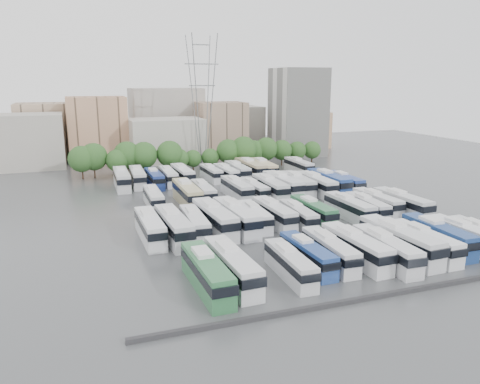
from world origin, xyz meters
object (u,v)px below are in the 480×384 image
object	(u,v)px
bus_r0_s12	(465,236)
bus_r3_s0	(122,178)
bus_r3_s6	(211,173)
bus_r3_s10	(263,168)
bus_r1_s8	(313,211)
bus_r3_s2	(154,178)
bus_r2_s7	(254,189)
bus_r2_s9	(283,184)
bus_r1_s7	(298,215)
bus_r1_s1	(174,226)
bus_r1_s12	(377,202)
bus_r0_s4	(290,264)
bus_r2_s10	(297,184)
bus_r1_s0	(150,227)
bus_r3_s8	(237,171)
bus_r1_s4	(236,217)
bus_r3_s7	(226,173)
bus_r1_s11	(367,206)
bus_r3_s13	(299,166)
bus_r3_s3	(168,176)
bus_r2_s6	(237,188)
bus_r2_s12	(329,182)
bus_r3_s1	(138,177)
bus_r1_s10	(349,208)
bus_r1_s6	(274,213)
bus_r0_s8	(386,249)
apartment_tower	(298,112)
bus_r2_s3	(187,193)
bus_r2_s1	(154,198)
bus_r0_s2	(232,265)
bus_r0_s1	(207,272)
bus_r2_s8	(270,187)
bus_r1_s13	(402,203)
bus_r0_s9	(400,240)
bus_r0_s7	(356,247)
bus_r0_s11	(438,235)
bus_r0_s10	(424,242)

from	to	relation	value
bus_r0_s12	bus_r3_s0	size ratio (longest dim) A/B	0.93
bus_r3_s6	bus_r3_s10	world-z (taller)	bus_r3_s10
bus_r1_s8	bus_r3_s2	distance (m)	40.02
bus_r2_s7	bus_r2_s9	size ratio (longest dim) A/B	0.82
bus_r1_s7	bus_r3_s10	xyz separation A→B (m)	(9.76, 37.95, 0.32)
bus_r1_s1	bus_r2_s9	size ratio (longest dim) A/B	0.99
bus_r1_s12	bus_r1_s7	bearing A→B (deg)	-173.96
bus_r0_s4	bus_r2_s9	xyz separation A→B (m)	(16.40, 37.49, 0.40)
bus_r2_s10	bus_r3_s0	distance (m)	37.31
bus_r1_s0	bus_r3_s8	distance (m)	44.96
bus_r1_s1	bus_r1_s4	xyz separation A→B (m)	(9.96, 1.28, 0.03)
bus_r2_s10	bus_r3_s7	world-z (taller)	bus_r2_s10
bus_r0_s12	bus_r1_s11	world-z (taller)	bus_r0_s12
bus_r2_s10	bus_r3_s13	size ratio (longest dim) A/B	1.09
bus_r1_s11	bus_r3_s3	size ratio (longest dim) A/B	0.98
bus_r3_s8	bus_r3_s13	xyz separation A→B (m)	(16.42, 0.93, -0.05)
bus_r2_s6	bus_r2_s12	world-z (taller)	bus_r2_s12
bus_r1_s1	bus_r3_s1	xyz separation A→B (m)	(0.03, 38.06, -0.13)
bus_r1_s0	bus_r1_s10	world-z (taller)	bus_r1_s0
bus_r0_s4	bus_r3_s13	distance (m)	63.42
bus_r1_s6	bus_r3_s3	bearing A→B (deg)	103.81
bus_r0_s8	bus_r3_s13	xyz separation A→B (m)	(16.26, 56.32, -0.05)
bus_r3_s10	bus_r3_s13	xyz separation A→B (m)	(9.69, 0.41, -0.17)
apartment_tower	bus_r2_s3	bearing A→B (deg)	-134.56
bus_r2_s10	bus_r2_s1	bearing A→B (deg)	-175.31
bus_r0_s2	bus_r1_s12	size ratio (longest dim) A/B	1.11
bus_r0_s1	bus_r2_s7	size ratio (longest dim) A/B	1.15
bus_r0_s12	bus_r2_s1	world-z (taller)	bus_r0_s12
bus_r1_s0	bus_r3_s2	world-z (taller)	bus_r1_s0
bus_r2_s8	bus_r3_s6	bearing A→B (deg)	108.81
bus_r2_s10	bus_r1_s13	bearing A→B (deg)	-60.64
bus_r1_s0	bus_r1_s12	size ratio (longest dim) A/B	1.07
bus_r0_s12	bus_r1_s8	distance (m)	22.84
bus_r0_s9	bus_r1_s10	world-z (taller)	bus_r0_s9
bus_r1_s6	bus_r2_s8	bearing A→B (deg)	67.00
bus_r3_s3	bus_r1_s4	bearing A→B (deg)	-83.89
bus_r0_s1	bus_r0_s7	world-z (taller)	bus_r0_s1
bus_r1_s0	bus_r2_s3	world-z (taller)	bus_r2_s3
bus_r0_s9	bus_r2_s7	bearing A→B (deg)	97.83
bus_r3_s0	bus_r3_s8	distance (m)	26.51
bus_r3_s6	bus_r3_s2	bearing A→B (deg)	-173.48
bus_r1_s6	bus_r2_s1	xyz separation A→B (m)	(-16.27, 17.05, -0.14)
bus_r1_s11	bus_r3_s7	bearing A→B (deg)	113.67
bus_r0_s12	bus_r2_s3	size ratio (longest dim) A/B	0.91
bus_r0_s2	bus_r0_s11	xyz separation A→B (m)	(29.93, 0.74, -0.06)
bus_r0_s10	bus_r3_s13	world-z (taller)	bus_r0_s10
bus_r1_s13	bus_r2_s12	world-z (taller)	bus_r2_s12
bus_r1_s11	bus_r2_s10	size ratio (longest dim) A/B	0.87
apartment_tower	bus_r2_s9	world-z (taller)	apartment_tower
bus_r3_s2	bus_r2_s8	bearing A→B (deg)	-42.22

